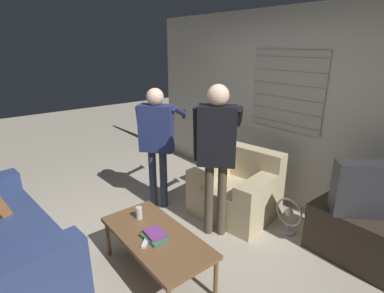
# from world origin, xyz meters

# --- Properties ---
(ground_plane) EXTENTS (16.00, 16.00, 0.00)m
(ground_plane) POSITION_xyz_m (0.00, 0.00, 0.00)
(ground_plane) COLOR #B2A893
(wall_back) EXTENTS (5.20, 0.08, 2.55)m
(wall_back) POSITION_xyz_m (0.00, 2.03, 1.28)
(wall_back) COLOR #BCB7A8
(wall_back) RESTS_ON ground_plane
(armchair_beige) EXTENTS (1.07, 0.97, 0.83)m
(armchair_beige) POSITION_xyz_m (0.00, 1.25, 0.32)
(armchair_beige) COLOR #C6B289
(armchair_beige) RESTS_ON ground_plane
(coffee_table) EXTENTS (1.19, 0.56, 0.44)m
(coffee_table) POSITION_xyz_m (0.32, -0.17, 0.40)
(coffee_table) COLOR brown
(coffee_table) RESTS_ON ground_plane
(tv_stand) EXTENTS (0.96, 0.54, 0.52)m
(tv_stand) POSITION_xyz_m (1.42, 1.55, 0.26)
(tv_stand) COLOR #33281E
(tv_stand) RESTS_ON ground_plane
(tv) EXTENTS (0.63, 0.63, 0.54)m
(tv) POSITION_xyz_m (1.42, 1.56, 0.79)
(tv) COLOR #2D2D33
(tv) RESTS_ON tv_stand
(person_left_standing) EXTENTS (0.51, 0.81, 1.60)m
(person_left_standing) POSITION_xyz_m (-0.78, 0.56, 1.01)
(person_left_standing) COLOR #33384C
(person_left_standing) RESTS_ON ground_plane
(person_right_standing) EXTENTS (0.49, 0.81, 1.72)m
(person_right_standing) POSITION_xyz_m (0.16, 0.72, 1.10)
(person_right_standing) COLOR #4C4233
(person_right_standing) RESTS_ON ground_plane
(book_stack) EXTENTS (0.24, 0.19, 0.06)m
(book_stack) POSITION_xyz_m (0.35, -0.21, 0.47)
(book_stack) COLOR #33754C
(book_stack) RESTS_ON coffee_table
(soda_can) EXTENTS (0.07, 0.07, 0.13)m
(soda_can) POSITION_xyz_m (-0.02, -0.15, 0.50)
(soda_can) COLOR silver
(soda_can) RESTS_ON coffee_table
(spare_remote) EXTENTS (0.12, 0.12, 0.02)m
(spare_remote) POSITION_xyz_m (0.37, -0.31, 0.45)
(spare_remote) COLOR white
(spare_remote) RESTS_ON coffee_table
(floor_fan) EXTENTS (0.34, 0.20, 0.43)m
(floor_fan) POSITION_xyz_m (0.69, 1.39, 0.21)
(floor_fan) COLOR #A8A8AD
(floor_fan) RESTS_ON ground_plane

